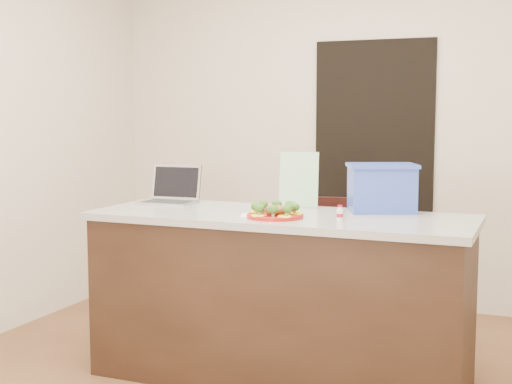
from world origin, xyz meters
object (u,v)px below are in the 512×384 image
at_px(island, 280,297).
at_px(blue_box, 382,188).
at_px(laptop, 172,193).
at_px(yogurt_bottle, 340,214).
at_px(napkin, 255,216).
at_px(chair, 318,258).
at_px(plate, 275,215).

distance_m(island, blue_box, 0.82).
bearing_deg(blue_box, laptop, 161.18).
bearing_deg(laptop, yogurt_bottle, -16.84).
height_order(napkin, chair, napkin).
xyz_separation_m(napkin, laptop, (-0.68, 0.33, 0.06)).
relative_size(plate, yogurt_bottle, 3.89).
bearing_deg(chair, island, -96.03).
bearing_deg(yogurt_bottle, island, 165.36).
bearing_deg(plate, island, 99.54).
height_order(island, napkin, napkin).
bearing_deg(blue_box, plate, -159.79).
xyz_separation_m(island, chair, (-0.05, 0.84, 0.05)).
bearing_deg(island, yogurt_bottle, -14.64).
bearing_deg(plate, yogurt_bottle, 8.56).
bearing_deg(napkin, plate, -5.89).
bearing_deg(plate, napkin, 174.11).
height_order(island, blue_box, blue_box).
bearing_deg(chair, laptop, -147.66).
xyz_separation_m(plate, yogurt_bottle, (0.33, 0.05, 0.02)).
distance_m(laptop, blue_box, 1.26).
relative_size(napkin, yogurt_bottle, 1.91).
distance_m(blue_box, chair, 0.94).
xyz_separation_m(blue_box, chair, (-0.53, 0.55, -0.54)).
distance_m(yogurt_bottle, chair, 1.11).
height_order(yogurt_bottle, blue_box, blue_box).
bearing_deg(chair, napkin, -102.00).
bearing_deg(laptop, chair, 39.33).
bearing_deg(yogurt_bottle, chair, 113.54).
xyz_separation_m(island, plate, (0.02, -0.14, 0.47)).
distance_m(plate, napkin, 0.12).
xyz_separation_m(plate, chair, (-0.07, 0.98, -0.42)).
height_order(plate, laptop, laptop).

